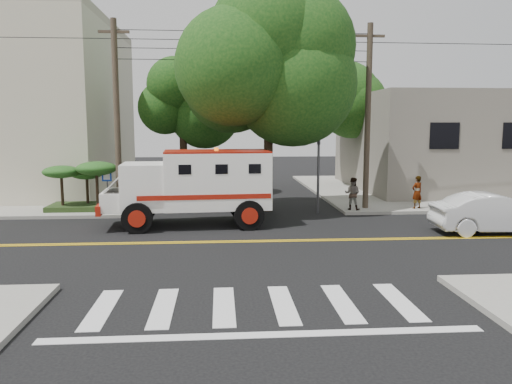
{
  "coord_description": "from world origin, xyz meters",
  "views": [
    {
      "loc": [
        -0.86,
        -17.72,
        4.18
      ],
      "look_at": [
        0.54,
        1.6,
        1.6
      ],
      "focal_mm": 35.0,
      "sensor_mm": 36.0,
      "label": 1
    }
  ],
  "objects": [
    {
      "name": "ground",
      "position": [
        0.0,
        0.0,
        0.0
      ],
      "size": [
        100.0,
        100.0,
        0.0
      ],
      "primitive_type": "plane",
      "color": "black",
      "rests_on": "ground"
    },
    {
      "name": "tree_right",
      "position": [
        8.84,
        15.77,
        6.09
      ],
      "size": [
        4.8,
        4.5,
        8.2
      ],
      "color": "black",
      "rests_on": "ground"
    },
    {
      "name": "parked_sedan",
      "position": [
        9.83,
        0.69,
        0.79
      ],
      "size": [
        4.85,
        1.92,
        1.57
      ],
      "primitive_type": "imported",
      "rotation": [
        0.0,
        0.0,
        1.52
      ],
      "color": "silver",
      "rests_on": "ground"
    },
    {
      "name": "accessibility_sign",
      "position": [
        -6.2,
        6.17,
        1.37
      ],
      "size": [
        0.45,
        0.1,
        2.02
      ],
      "color": "#3F3F42",
      "rests_on": "ground"
    },
    {
      "name": "sidewalk_nw",
      "position": [
        -13.5,
        13.5,
        0.07
      ],
      "size": [
        17.0,
        17.0,
        0.15
      ],
      "primitive_type": "cube",
      "color": "gray",
      "rests_on": "ground"
    },
    {
      "name": "tree_left",
      "position": [
        -2.68,
        11.79,
        5.73
      ],
      "size": [
        4.48,
        4.2,
        7.7
      ],
      "color": "black",
      "rests_on": "ground"
    },
    {
      "name": "utility_pole_left",
      "position": [
        -5.6,
        6.0,
        4.5
      ],
      "size": [
        0.28,
        0.28,
        9.0
      ],
      "primitive_type": "cylinder",
      "color": "#382D23",
      "rests_on": "ground"
    },
    {
      "name": "utility_pole_right",
      "position": [
        6.3,
        6.2,
        4.5
      ],
      "size": [
        0.28,
        0.28,
        9.0
      ],
      "primitive_type": "cylinder",
      "color": "#382D23",
      "rests_on": "ground"
    },
    {
      "name": "building_right",
      "position": [
        15.0,
        14.0,
        3.15
      ],
      "size": [
        14.0,
        12.0,
        6.0
      ],
      "primitive_type": "cube",
      "color": "slate",
      "rests_on": "sidewalk_ne"
    },
    {
      "name": "palm_planter",
      "position": [
        -7.44,
        6.62,
        1.65
      ],
      "size": [
        3.52,
        2.63,
        2.36
      ],
      "color": "#1E3314",
      "rests_on": "sidewalk_nw"
    },
    {
      "name": "pedestrian_a",
      "position": [
        8.75,
        5.82,
        0.95
      ],
      "size": [
        0.68,
        0.57,
        1.6
      ],
      "primitive_type": "imported",
      "rotation": [
        0.0,
        0.0,
        3.51
      ],
      "color": "gray",
      "rests_on": "sidewalk_ne"
    },
    {
      "name": "traffic_signal",
      "position": [
        3.8,
        5.6,
        2.23
      ],
      "size": [
        0.15,
        0.18,
        3.6
      ],
      "color": "#3F3F42",
      "rests_on": "ground"
    },
    {
      "name": "sidewalk_ne",
      "position": [
        13.5,
        13.5,
        0.07
      ],
      "size": [
        17.0,
        17.0,
        0.15
      ],
      "primitive_type": "cube",
      "color": "gray",
      "rests_on": "ground"
    },
    {
      "name": "pedestrian_b",
      "position": [
        5.5,
        5.66,
        0.93
      ],
      "size": [
        0.95,
        0.88,
        1.57
      ],
      "primitive_type": "imported",
      "rotation": [
        0.0,
        0.0,
        2.66
      ],
      "color": "gray",
      "rests_on": "sidewalk_ne"
    },
    {
      "name": "tree_main",
      "position": [
        1.94,
        6.21,
        7.2
      ],
      "size": [
        6.08,
        5.7,
        9.85
      ],
      "color": "black",
      "rests_on": "ground"
    },
    {
      "name": "armored_truck",
      "position": [
        -1.9,
        3.09,
        1.8
      ],
      "size": [
        7.1,
        3.22,
        3.15
      ],
      "rotation": [
        0.0,
        0.0,
        0.07
      ],
      "color": "white",
      "rests_on": "ground"
    }
  ]
}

